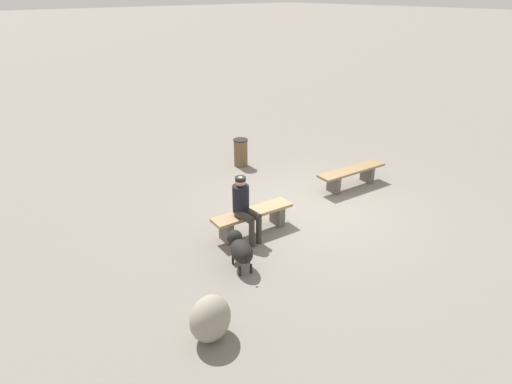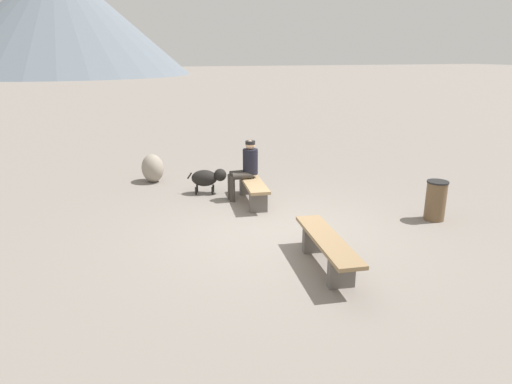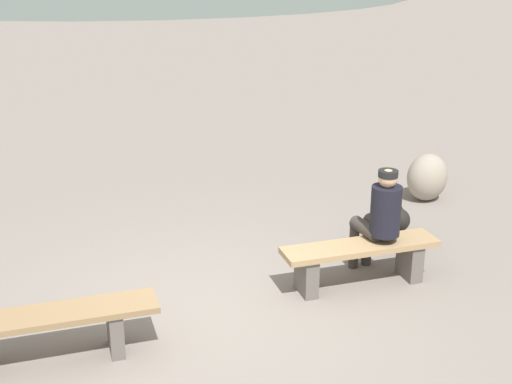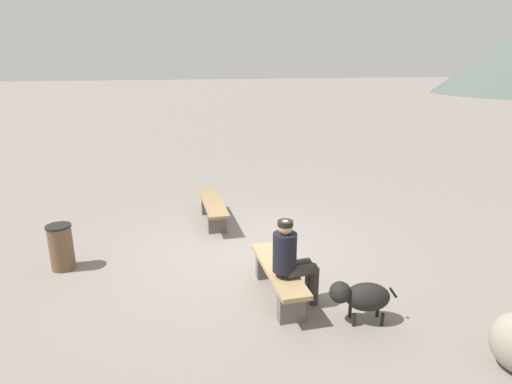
# 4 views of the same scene
# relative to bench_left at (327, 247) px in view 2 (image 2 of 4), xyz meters

# --- Properties ---
(ground) EXTENTS (210.00, 210.00, 0.06)m
(ground) POSITION_rel_bench_left_xyz_m (1.53, 0.14, -0.36)
(ground) COLOR gray
(bench_left) EXTENTS (1.93, 0.65, 0.47)m
(bench_left) POSITION_rel_bench_left_xyz_m (0.00, 0.00, 0.00)
(bench_left) COLOR #605B56
(bench_left) RESTS_ON ground
(bench_right) EXTENTS (1.72, 0.61, 0.47)m
(bench_right) POSITION_rel_bench_left_xyz_m (3.21, 0.06, -0.01)
(bench_right) COLOR #605B56
(bench_right) RESTS_ON ground
(seated_person) EXTENTS (0.33, 0.64, 1.27)m
(seated_person) POSITION_rel_bench_left_xyz_m (3.47, 0.12, 0.39)
(seated_person) COLOR black
(seated_person) RESTS_ON ground
(dog) EXTENTS (0.53, 0.84, 0.56)m
(dog) POSITION_rel_bench_left_xyz_m (4.13, 0.80, 0.03)
(dog) COLOR black
(dog) RESTS_ON ground
(trash_bin) EXTENTS (0.39, 0.39, 0.75)m
(trash_bin) POSITION_rel_bench_left_xyz_m (1.13, -2.84, 0.04)
(trash_bin) COLOR brown
(trash_bin) RESTS_ON ground
(boulder) EXTENTS (0.73, 0.64, 0.67)m
(boulder) POSITION_rel_bench_left_xyz_m (5.51, 1.84, 0.00)
(boulder) COLOR gray
(boulder) RESTS_ON ground
(distant_peak_1) EXTENTS (36.47, 36.47, 15.92)m
(distant_peak_1) POSITION_rel_bench_left_xyz_m (69.01, 7.28, 7.63)
(distant_peak_1) COLOR slate
(distant_peak_1) RESTS_ON ground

